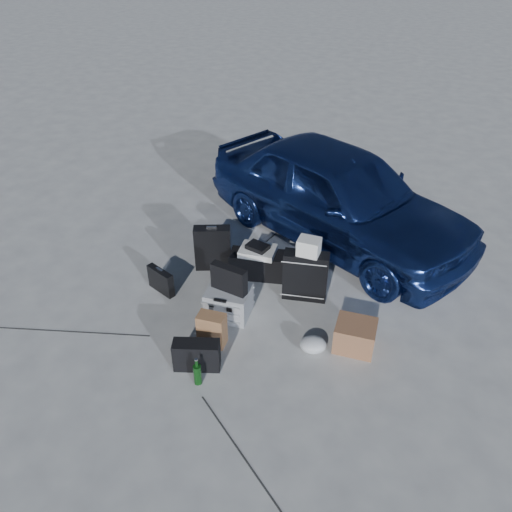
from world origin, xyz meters
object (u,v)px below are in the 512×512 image
(suitcase_right, at_px, (305,276))
(green_bottle, at_px, (197,372))
(briefcase, at_px, (161,281))
(duffel_bag, at_px, (257,265))
(pelican_case, at_px, (229,302))
(car, at_px, (338,194))
(suitcase_left, at_px, (213,248))
(cardboard_box, at_px, (355,336))

(suitcase_right, xyz_separation_m, green_bottle, (-0.54, -1.65, -0.15))
(briefcase, height_order, duffel_bag, duffel_bag)
(pelican_case, distance_m, duffel_bag, 0.80)
(car, relative_size, green_bottle, 12.51)
(suitcase_left, xyz_separation_m, cardboard_box, (2.00, -0.72, -0.14))
(car, relative_size, cardboard_box, 9.45)
(car, height_order, pelican_case, car)
(suitcase_left, bearing_deg, car, 22.72)
(pelican_case, relative_size, cardboard_box, 1.15)
(car, height_order, suitcase_left, car)
(duffel_bag, bearing_deg, cardboard_box, -42.71)
(car, distance_m, cardboard_box, 2.23)
(briefcase, relative_size, suitcase_right, 0.64)
(car, xyz_separation_m, pelican_case, (-0.66, -2.07, -0.49))
(pelican_case, xyz_separation_m, suitcase_right, (0.69, 0.62, 0.14))
(duffel_bag, height_order, cardboard_box, duffel_bag)
(pelican_case, xyz_separation_m, briefcase, (-0.92, 0.07, -0.02))
(duffel_bag, distance_m, green_bottle, 1.83)
(suitcase_left, relative_size, cardboard_box, 1.44)
(pelican_case, height_order, duffel_bag, pelican_case)
(green_bottle, bearing_deg, suitcase_right, 71.89)
(pelican_case, bearing_deg, cardboard_box, -6.05)
(pelican_case, distance_m, suitcase_left, 0.95)
(briefcase, distance_m, cardboard_box, 2.35)
(suitcase_left, bearing_deg, cardboard_box, -44.10)
(duffel_bag, height_order, green_bottle, duffel_bag)
(briefcase, distance_m, suitcase_left, 0.78)
(car, distance_m, suitcase_left, 1.83)
(pelican_case, bearing_deg, suitcase_right, 34.63)
(pelican_case, bearing_deg, suitcase_left, 119.74)
(suitcase_right, bearing_deg, pelican_case, -150.04)
(briefcase, relative_size, suitcase_left, 0.67)
(suitcase_left, bearing_deg, suitcase_right, -30.22)
(pelican_case, height_order, suitcase_left, suitcase_left)
(suitcase_left, relative_size, green_bottle, 1.90)
(car, xyz_separation_m, cardboard_box, (0.77, -2.04, -0.50))
(pelican_case, relative_size, duffel_bag, 0.71)
(briefcase, bearing_deg, green_bottle, -25.68)
(pelican_case, bearing_deg, duffel_bag, 81.55)
(car, xyz_separation_m, suitcase_right, (0.03, -1.45, -0.35))
(suitcase_left, relative_size, suitcase_right, 0.96)
(car, distance_m, suitcase_right, 1.49)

